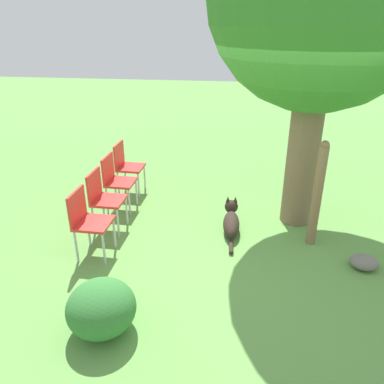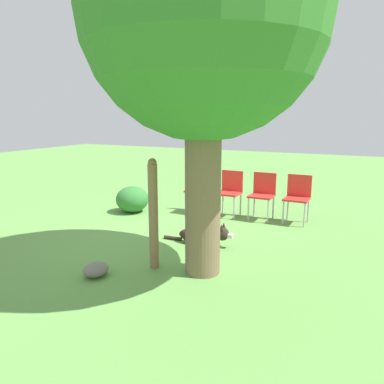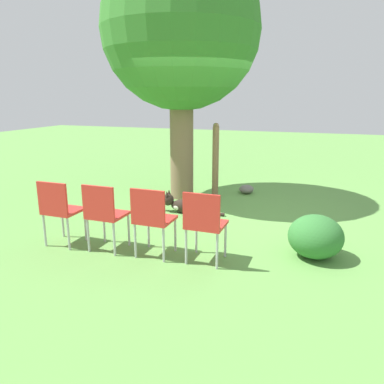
{
  "view_description": "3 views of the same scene",
  "coord_description": "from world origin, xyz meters",
  "px_view_note": "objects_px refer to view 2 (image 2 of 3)",
  "views": [
    {
      "loc": [
        -0.16,
        -4.29,
        2.77
      ],
      "look_at": [
        -0.85,
        0.59,
        0.5
      ],
      "focal_mm": 35.0,
      "sensor_mm": 36.0,
      "label": 1
    },
    {
      "loc": [
        4.78,
        2.76,
        1.99
      ],
      "look_at": [
        0.76,
        0.78,
        1.05
      ],
      "focal_mm": 35.0,
      "sensor_mm": 36.0,
      "label": 2
    },
    {
      "loc": [
        -5.97,
        -1.65,
        1.95
      ],
      "look_at": [
        -0.2,
        0.37,
        0.36
      ],
      "focal_mm": 35.0,
      "sensor_mm": 36.0,
      "label": 3
    }
  ],
  "objects_px": {
    "oak_tree": "(204,18)",
    "red_chair_2": "(263,192)",
    "red_chair_0": "(200,187)",
    "red_chair_3": "(298,195)",
    "dog": "(204,236)",
    "fence_post": "(153,214)",
    "red_chair_1": "(230,189)"
  },
  "relations": [
    {
      "from": "red_chair_1",
      "to": "red_chair_2",
      "type": "xyz_separation_m",
      "value": [
        -0.03,
        0.65,
        0.0
      ]
    },
    {
      "from": "oak_tree",
      "to": "fence_post",
      "type": "xyz_separation_m",
      "value": [
        0.14,
        -0.63,
        -2.31
      ]
    },
    {
      "from": "oak_tree",
      "to": "red_chair_0",
      "type": "distance_m",
      "value": 3.93
    },
    {
      "from": "oak_tree",
      "to": "red_chair_3",
      "type": "height_order",
      "value": "oak_tree"
    },
    {
      "from": "oak_tree",
      "to": "red_chair_3",
      "type": "relative_size",
      "value": 5.08
    },
    {
      "from": "fence_post",
      "to": "red_chair_2",
      "type": "height_order",
      "value": "fence_post"
    },
    {
      "from": "oak_tree",
      "to": "red_chair_2",
      "type": "distance_m",
      "value": 3.76
    },
    {
      "from": "red_chair_0",
      "to": "red_chair_3",
      "type": "distance_m",
      "value": 1.95
    },
    {
      "from": "fence_post",
      "to": "red_chair_1",
      "type": "relative_size",
      "value": 1.63
    },
    {
      "from": "dog",
      "to": "oak_tree",
      "type": "bearing_deg",
      "value": -69.45
    },
    {
      "from": "fence_post",
      "to": "red_chair_2",
      "type": "distance_m",
      "value": 3.0
    },
    {
      "from": "oak_tree",
      "to": "fence_post",
      "type": "height_order",
      "value": "oak_tree"
    },
    {
      "from": "fence_post",
      "to": "oak_tree",
      "type": "bearing_deg",
      "value": 102.84
    },
    {
      "from": "dog",
      "to": "red_chair_0",
      "type": "distance_m",
      "value": 2.02
    },
    {
      "from": "oak_tree",
      "to": "red_chair_0",
      "type": "bearing_deg",
      "value": -154.24
    },
    {
      "from": "red_chair_1",
      "to": "red_chair_3",
      "type": "relative_size",
      "value": 1.0
    },
    {
      "from": "red_chair_1",
      "to": "red_chair_3",
      "type": "height_order",
      "value": "same"
    },
    {
      "from": "dog",
      "to": "red_chair_1",
      "type": "bearing_deg",
      "value": 94.93
    },
    {
      "from": "fence_post",
      "to": "red_chair_3",
      "type": "xyz_separation_m",
      "value": [
        -2.96,
        1.27,
        -0.21
      ]
    },
    {
      "from": "dog",
      "to": "fence_post",
      "type": "relative_size",
      "value": 0.8
    },
    {
      "from": "red_chair_2",
      "to": "oak_tree",
      "type": "bearing_deg",
      "value": 1.12
    },
    {
      "from": "oak_tree",
      "to": "red_chair_1",
      "type": "bearing_deg",
      "value": -166.5
    },
    {
      "from": "oak_tree",
      "to": "fence_post",
      "type": "bearing_deg",
      "value": -77.16
    },
    {
      "from": "fence_post",
      "to": "red_chair_2",
      "type": "xyz_separation_m",
      "value": [
        -2.93,
        0.62,
        -0.21
      ]
    },
    {
      "from": "dog",
      "to": "red_chair_0",
      "type": "height_order",
      "value": "red_chair_0"
    },
    {
      "from": "red_chair_0",
      "to": "red_chair_3",
      "type": "xyz_separation_m",
      "value": [
        -0.1,
        1.95,
        0.0
      ]
    },
    {
      "from": "red_chair_0",
      "to": "red_chair_3",
      "type": "height_order",
      "value": "same"
    },
    {
      "from": "red_chair_3",
      "to": "red_chair_2",
      "type": "bearing_deg",
      "value": -86.08
    },
    {
      "from": "oak_tree",
      "to": "dog",
      "type": "bearing_deg",
      "value": -156.53
    },
    {
      "from": "red_chair_1",
      "to": "red_chair_2",
      "type": "height_order",
      "value": "same"
    },
    {
      "from": "red_chair_3",
      "to": "dog",
      "type": "bearing_deg",
      "value": -28.46
    },
    {
      "from": "oak_tree",
      "to": "red_chair_2",
      "type": "xyz_separation_m",
      "value": [
        -2.79,
        -0.01,
        -2.52
      ]
    }
  ]
}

